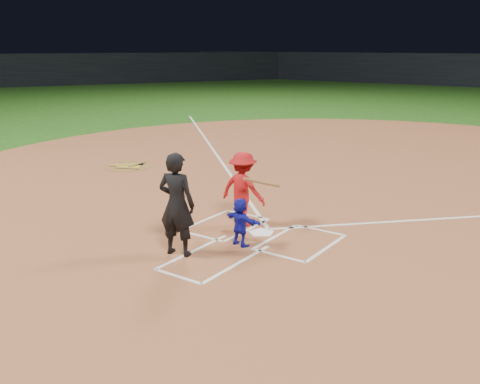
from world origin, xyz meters
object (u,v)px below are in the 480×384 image
Objects in this scene: catcher at (240,222)px; umpire at (177,204)px; home_plate at (261,233)px; on_deck_circle at (128,166)px; batter_at_plate at (243,189)px.

catcher is 0.49× the size of umpire.
home_plate reaches higher than on_deck_circle.
umpire is at bearing 70.41° from home_plate.
umpire is at bearing 66.33° from catcher.
umpire is at bearing -37.12° from on_deck_circle.
home_plate is 7.98m from on_deck_circle.
catcher is (0.04, -0.87, 0.50)m from home_plate.
home_plate is 0.59× the size of catcher.
home_plate is 0.35× the size of on_deck_circle.
home_plate is 1.09m from batter_at_plate.
umpire is 2.20m from batter_at_plate.
home_plate is at bearing -22.60° from on_deck_circle.
umpire is (6.67, -5.05, 1.03)m from on_deck_circle.
on_deck_circle is 1.67× the size of catcher.
home_plate is 0.29× the size of umpire.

